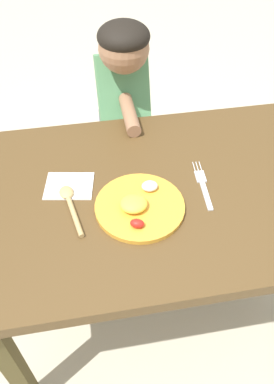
{
  "coord_description": "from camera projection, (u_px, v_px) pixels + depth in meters",
  "views": [
    {
      "loc": [
        -0.21,
        -0.79,
        1.57
      ],
      "look_at": [
        -0.08,
        -0.02,
        0.75
      ],
      "focal_mm": 35.78,
      "sensor_mm": 36.0,
      "label": 1
    }
  ],
  "objects": [
    {
      "name": "ground_plane",
      "position": [
        154.0,
        302.0,
        1.7
      ],
      "size": [
        8.0,
        8.0,
        0.0
      ],
      "primitive_type": "plane",
      "color": "beige"
    },
    {
      "name": "dining_table",
      "position": [
        160.0,
        207.0,
        1.23
      ],
      "size": [
        1.18,
        0.75,
        0.73
      ],
      "color": "brown",
      "rests_on": "ground_plane"
    },
    {
      "name": "plate",
      "position": [
        139.0,
        206.0,
        1.11
      ],
      "size": [
        0.26,
        0.26,
        0.05
      ],
      "color": "gold",
      "rests_on": "dining_table"
    },
    {
      "name": "fork",
      "position": [
        203.0,
        186.0,
        1.18
      ],
      "size": [
        0.03,
        0.21,
        0.01
      ],
      "rotation": [
        0.0,
        0.0,
        1.5
      ],
      "color": "silver",
      "rests_on": "dining_table"
    },
    {
      "name": "spoon",
      "position": [
        70.0,
        203.0,
        1.12
      ],
      "size": [
        0.07,
        0.2,
        0.02
      ],
      "rotation": [
        0.0,
        0.0,
        1.76
      ],
      "color": "tan",
      "rests_on": "dining_table"
    },
    {
      "name": "person",
      "position": [
        124.0,
        123.0,
        1.63
      ],
      "size": [
        0.2,
        0.4,
        1.05
      ],
      "rotation": [
        0.0,
        0.0,
        3.14
      ],
      "color": "#47396E",
      "rests_on": "ground_plane"
    },
    {
      "name": "napkin",
      "position": [
        69.0,
        186.0,
        1.18
      ],
      "size": [
        0.16,
        0.14,
        0.0
      ],
      "primitive_type": "cube",
      "rotation": [
        0.0,
        0.0,
        -0.17
      ],
      "color": "white",
      "rests_on": "dining_table"
    }
  ]
}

